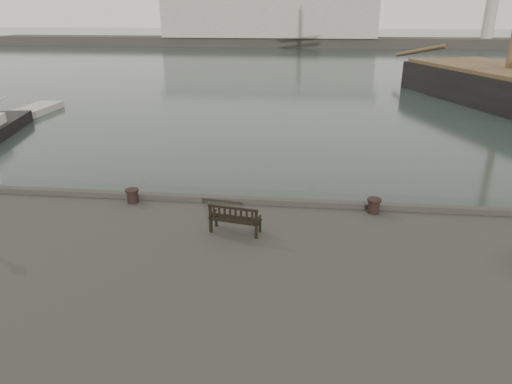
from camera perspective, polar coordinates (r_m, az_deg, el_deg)
ground at (r=15.93m, az=1.25°, el=-6.41°), size 400.00×400.00×0.00m
breakwater at (r=106.20m, az=3.59°, el=20.00°), size 140.00×9.50×12.20m
bench at (r=13.11m, az=-2.61°, el=-4.01°), size 1.53×0.75×0.84m
bollard_left at (r=15.67m, az=-15.19°, el=-0.48°), size 0.57×0.57×0.47m
bollard_right at (r=14.82m, az=14.50°, el=-1.69°), size 0.59×0.59×0.47m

